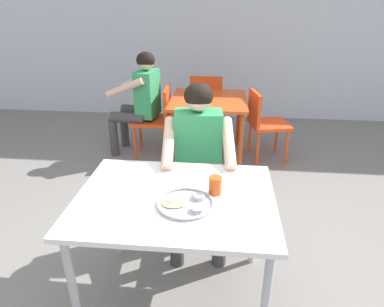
{
  "coord_description": "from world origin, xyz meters",
  "views": [
    {
      "loc": [
        0.22,
        -1.57,
        1.76
      ],
      "look_at": [
        0.04,
        0.27,
        0.9
      ],
      "focal_mm": 31.7,
      "sensor_mm": 36.0,
      "label": 1
    }
  ],
  "objects_px": {
    "diner_foreground": "(198,155)",
    "table_background_red": "(209,106)",
    "chair_red_right": "(263,120)",
    "patron_background": "(140,95)",
    "table_foreground": "(175,208)",
    "chair_red_far": "(206,102)",
    "drinking_cup": "(215,185)",
    "chair_foreground": "(198,170)",
    "thali_tray": "(186,203)",
    "chair_red_left": "(157,116)"
  },
  "relations": [
    {
      "from": "diner_foreground",
      "to": "table_background_red",
      "type": "height_order",
      "value": "diner_foreground"
    },
    {
      "from": "chair_red_right",
      "to": "table_background_red",
      "type": "bearing_deg",
      "value": 177.79
    },
    {
      "from": "chair_red_right",
      "to": "patron_background",
      "type": "relative_size",
      "value": 0.67
    },
    {
      "from": "table_background_red",
      "to": "diner_foreground",
      "type": "bearing_deg",
      "value": -89.85
    },
    {
      "from": "table_foreground",
      "to": "chair_red_right",
      "type": "height_order",
      "value": "chair_red_right"
    },
    {
      "from": "diner_foreground",
      "to": "chair_red_far",
      "type": "relative_size",
      "value": 1.42
    },
    {
      "from": "drinking_cup",
      "to": "chair_foreground",
      "type": "bearing_deg",
      "value": 101.25
    },
    {
      "from": "table_foreground",
      "to": "chair_red_right",
      "type": "xyz_separation_m",
      "value": [
        0.7,
        2.11,
        -0.19
      ]
    },
    {
      "from": "thali_tray",
      "to": "chair_red_far",
      "type": "height_order",
      "value": "chair_red_far"
    },
    {
      "from": "chair_foreground",
      "to": "chair_red_left",
      "type": "height_order",
      "value": "chair_foreground"
    },
    {
      "from": "chair_red_left",
      "to": "chair_red_right",
      "type": "xyz_separation_m",
      "value": [
        1.22,
        -0.01,
        -0.01
      ]
    },
    {
      "from": "table_background_red",
      "to": "patron_background",
      "type": "height_order",
      "value": "patron_background"
    },
    {
      "from": "chair_red_far",
      "to": "chair_foreground",
      "type": "bearing_deg",
      "value": -88.68
    },
    {
      "from": "chair_red_far",
      "to": "chair_red_left",
      "type": "bearing_deg",
      "value": -132.69
    },
    {
      "from": "diner_foreground",
      "to": "chair_red_far",
      "type": "bearing_deg",
      "value": 91.6
    },
    {
      "from": "thali_tray",
      "to": "chair_red_left",
      "type": "relative_size",
      "value": 0.37
    },
    {
      "from": "chair_foreground",
      "to": "chair_red_left",
      "type": "bearing_deg",
      "value": 114.31
    },
    {
      "from": "table_foreground",
      "to": "diner_foreground",
      "type": "height_order",
      "value": "diner_foreground"
    },
    {
      "from": "chair_foreground",
      "to": "chair_red_right",
      "type": "height_order",
      "value": "chair_foreground"
    },
    {
      "from": "table_background_red",
      "to": "chair_red_far",
      "type": "xyz_separation_m",
      "value": [
        -0.05,
        0.57,
        -0.13
      ]
    },
    {
      "from": "chair_red_left",
      "to": "patron_background",
      "type": "xyz_separation_m",
      "value": [
        -0.2,
        0.03,
        0.24
      ]
    },
    {
      "from": "table_background_red",
      "to": "chair_red_left",
      "type": "bearing_deg",
      "value": -178.36
    },
    {
      "from": "diner_foreground",
      "to": "table_background_red",
      "type": "bearing_deg",
      "value": 90.15
    },
    {
      "from": "drinking_cup",
      "to": "patron_background",
      "type": "bearing_deg",
      "value": 114.02
    },
    {
      "from": "chair_red_far",
      "to": "patron_background",
      "type": "height_order",
      "value": "patron_background"
    },
    {
      "from": "chair_foreground",
      "to": "diner_foreground",
      "type": "distance_m",
      "value": 0.32
    },
    {
      "from": "drinking_cup",
      "to": "diner_foreground",
      "type": "height_order",
      "value": "diner_foreground"
    },
    {
      "from": "table_foreground",
      "to": "chair_foreground",
      "type": "relative_size",
      "value": 1.29
    },
    {
      "from": "thali_tray",
      "to": "drinking_cup",
      "type": "bearing_deg",
      "value": 41.13
    },
    {
      "from": "table_foreground",
      "to": "drinking_cup",
      "type": "distance_m",
      "value": 0.26
    },
    {
      "from": "thali_tray",
      "to": "chair_foreground",
      "type": "bearing_deg",
      "value": 90.2
    },
    {
      "from": "table_background_red",
      "to": "drinking_cup",
      "type": "bearing_deg",
      "value": -86.06
    },
    {
      "from": "chair_red_right",
      "to": "patron_background",
      "type": "distance_m",
      "value": 1.44
    },
    {
      "from": "diner_foreground",
      "to": "chair_red_left",
      "type": "distance_m",
      "value": 1.64
    },
    {
      "from": "chair_foreground",
      "to": "diner_foreground",
      "type": "height_order",
      "value": "diner_foreground"
    },
    {
      "from": "table_background_red",
      "to": "chair_red_left",
      "type": "height_order",
      "value": "chair_red_left"
    },
    {
      "from": "drinking_cup",
      "to": "chair_red_left",
      "type": "xyz_separation_m",
      "value": [
        -0.74,
        2.06,
        -0.32
      ]
    },
    {
      "from": "table_background_red",
      "to": "chair_red_far",
      "type": "height_order",
      "value": "chair_red_far"
    },
    {
      "from": "thali_tray",
      "to": "table_background_red",
      "type": "bearing_deg",
      "value": 89.79
    },
    {
      "from": "drinking_cup",
      "to": "table_background_red",
      "type": "bearing_deg",
      "value": 93.94
    },
    {
      "from": "chair_foreground",
      "to": "diner_foreground",
      "type": "bearing_deg",
      "value": -86.04
    },
    {
      "from": "drinking_cup",
      "to": "chair_red_right",
      "type": "xyz_separation_m",
      "value": [
        0.48,
        2.06,
        -0.33
      ]
    },
    {
      "from": "thali_tray",
      "to": "chair_red_left",
      "type": "xyz_separation_m",
      "value": [
        -0.58,
        2.2,
        -0.28
      ]
    },
    {
      "from": "chair_foreground",
      "to": "chair_red_far",
      "type": "bearing_deg",
      "value": 91.32
    },
    {
      "from": "patron_background",
      "to": "table_background_red",
      "type": "bearing_deg",
      "value": -0.97
    },
    {
      "from": "chair_red_left",
      "to": "patron_background",
      "type": "height_order",
      "value": "patron_background"
    },
    {
      "from": "thali_tray",
      "to": "drinking_cup",
      "type": "relative_size",
      "value": 2.96
    },
    {
      "from": "chair_foreground",
      "to": "thali_tray",
      "type": "bearing_deg",
      "value": -89.8
    },
    {
      "from": "chair_red_far",
      "to": "patron_background",
      "type": "distance_m",
      "value": 0.95
    },
    {
      "from": "chair_red_far",
      "to": "thali_tray",
      "type": "bearing_deg",
      "value": -89.04
    }
  ]
}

